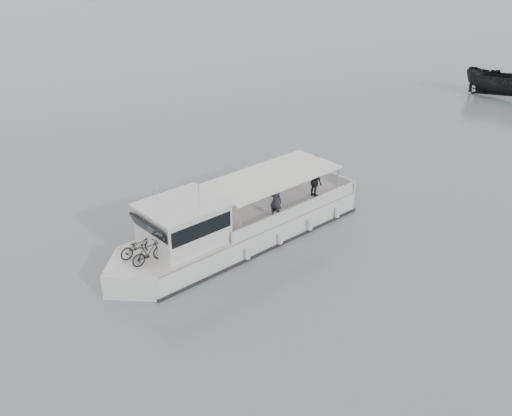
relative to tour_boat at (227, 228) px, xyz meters
name	(u,v)px	position (x,y,z in m)	size (l,w,h in m)	color
ground	(274,199)	(4.31, 4.14, -1.01)	(1400.00, 1400.00, 0.00)	slate
tour_boat	(227,228)	(0.00, 0.00, 0.00)	(14.43, 7.79, 6.16)	silver
dark_motorboat	(504,83)	(32.68, 16.27, 0.33)	(2.61, 6.95, 2.68)	black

